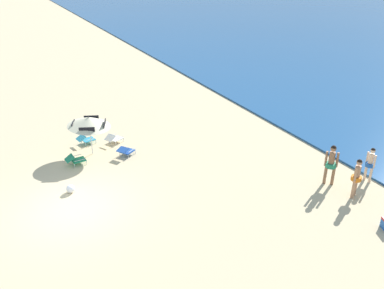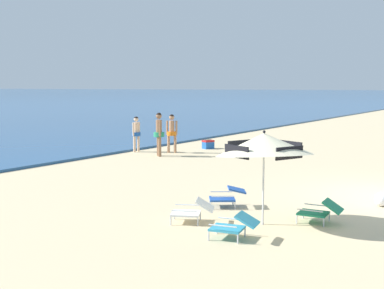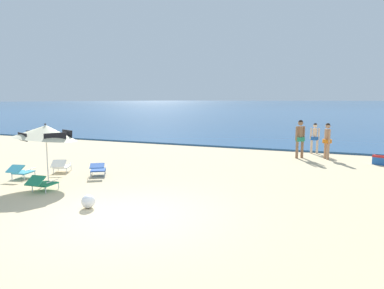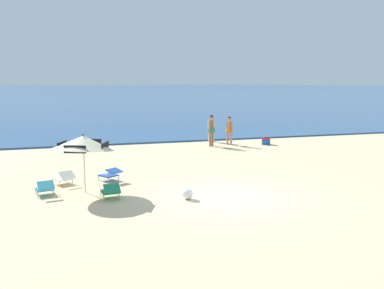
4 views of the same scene
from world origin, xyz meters
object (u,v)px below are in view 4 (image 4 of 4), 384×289
Objects in this scene: person_standing_near_shore at (229,128)px; cooler_box at (266,141)px; beach_umbrella_striped_main at (83,143)px; lounge_chair_facing_sea at (64,177)px; beach_ball at (187,194)px; person_wading_in at (211,128)px; lounge_chair_beside_umbrella at (45,188)px; lounge_chair_spare_folded at (111,191)px; lounge_chair_under_umbrella at (110,174)px; person_standing_beside at (211,127)px.

person_standing_near_shore is 2.84× the size of cooler_box.
lounge_chair_facing_sea is at bearing 117.55° from beach_umbrella_striped_main.
beach_ball is (3.07, -1.71, -1.52)m from beach_umbrella_striped_main.
person_wading_in is 3.45m from cooler_box.
person_wading_in reaches higher than cooler_box.
beach_umbrella_striped_main is 4.87× the size of cooler_box.
lounge_chair_beside_umbrella is at bearing 158.38° from beach_ball.
lounge_chair_beside_umbrella is 14.30m from cooler_box.
person_standing_near_shore is (7.85, 9.34, 0.70)m from lounge_chair_spare_folded.
lounge_chair_spare_folded is at bearing -126.03° from person_wading_in.
person_wading_in is (6.44, 6.79, 0.77)m from lounge_chair_under_umbrella.
beach_umbrella_striped_main reaches higher than lounge_chair_under_umbrella.
person_standing_beside is 12.59m from beach_ball.
person_standing_near_shore is 1.07× the size of person_standing_beside.
beach_ball is (-5.53, -10.08, -0.80)m from person_standing_near_shore.
lounge_chair_facing_sea is at bearing -142.78° from person_standing_near_shore.
person_standing_near_shore reaches higher than person_standing_beside.
lounge_chair_under_umbrella reaches higher than beach_ball.
lounge_chair_under_umbrella is at bearing 124.12° from beach_ball.
person_standing_near_shore is (9.86, 8.36, 0.70)m from lounge_chair_beside_umbrella.
person_wading_in is 10.83m from beach_ball.
lounge_chair_spare_folded is 13.28m from cooler_box.
lounge_chair_facing_sea is 12.19m from person_standing_beside.
lounge_chair_under_umbrella is at bearing 55.14° from beach_umbrella_striped_main.
beach_umbrella_striped_main is 2.21m from lounge_chair_under_umbrella.
beach_umbrella_striped_main is at bearing 127.33° from lounge_chair_spare_folded.
person_wading_in is at bearing 46.53° from lounge_chair_under_umbrella.
beach_umbrella_striped_main is at bearing -135.78° from person_standing_near_shore.
beach_umbrella_striped_main is at bearing -132.15° from person_wading_in.
lounge_chair_facing_sea is 2.97× the size of beach_ball.
beach_ball is at bearing -118.76° from person_standing_near_shore.
cooler_box is at bearing -6.62° from person_wading_in.
beach_umbrella_striped_main is at bearing -143.99° from cooler_box.
lounge_chair_beside_umbrella is 1.64× the size of cooler_box.
lounge_chair_beside_umbrella is 0.54× the size of person_wading_in.
lounge_chair_under_umbrella is at bearing -146.72° from cooler_box.
person_standing_near_shore is (8.60, 8.37, -0.72)m from beach_umbrella_striped_main.
cooler_box is (9.76, 6.40, -0.08)m from lounge_chair_under_umbrella.
cooler_box is (9.98, 8.77, -0.07)m from lounge_chair_spare_folded.
beach_umbrella_striped_main is 1.72× the size of person_standing_near_shore.
lounge_chair_beside_umbrella reaches higher than beach_ball.
person_standing_near_shore reaches higher than lounge_chair_beside_umbrella.
person_standing_beside is at bearing 50.98° from beach_umbrella_striped_main.
lounge_chair_beside_umbrella is at bearing -146.99° from cooler_box.
beach_umbrella_striped_main is 8.32× the size of beach_ball.
lounge_chair_facing_sea is at bearing -135.44° from person_standing_beside.
lounge_chair_beside_umbrella is 1.04× the size of lounge_chair_spare_folded.
lounge_chair_facing_sea is 2.70m from lounge_chair_spare_folded.
beach_umbrella_striped_main is 11.05m from person_wading_in.
lounge_chair_under_umbrella is at bearing -129.66° from person_standing_beside.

